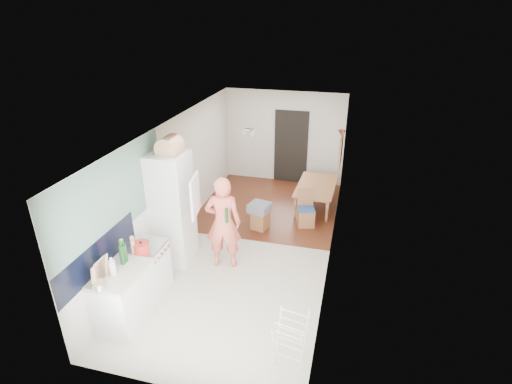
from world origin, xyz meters
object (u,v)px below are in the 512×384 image
at_px(person, 223,215).
at_px(dining_table, 317,198).
at_px(stool, 260,220).
at_px(dining_chair, 306,209).
at_px(drying_rack, 290,341).

distance_m(person, dining_table, 3.29).
bearing_deg(dining_table, person, 155.62).
distance_m(dining_table, stool, 1.76).
bearing_deg(dining_table, dining_chair, 174.44).
xyz_separation_m(dining_chair, stool, (-0.95, -0.39, -0.21)).
distance_m(person, stool, 1.72).
bearing_deg(person, stool, -114.04).
xyz_separation_m(person, dining_chair, (1.27, 1.86, -0.64)).
bearing_deg(drying_rack, dining_table, 103.95).
bearing_deg(dining_table, stool, 144.18).
height_order(person, stool, person).
xyz_separation_m(person, stool, (0.33, 1.46, -0.85)).
relative_size(dining_table, drying_rack, 1.76).
height_order(dining_table, drying_rack, drying_rack).
bearing_deg(drying_rack, dining_chair, 106.46).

